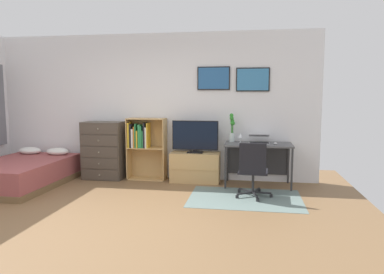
{
  "coord_description": "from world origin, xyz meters",
  "views": [
    {
      "loc": [
        1.83,
        -4.1,
        1.57
      ],
      "look_at": [
        0.91,
        1.5,
        0.9
      ],
      "focal_mm": 33.31,
      "sensor_mm": 36.0,
      "label": 1
    }
  ],
  "objects": [
    {
      "name": "office_chair",
      "position": [
        1.88,
        1.29,
        0.46
      ],
      "size": [
        0.57,
        0.58,
        0.86
      ],
      "rotation": [
        0.0,
        0.0,
        -0.07
      ],
      "color": "#232326",
      "rests_on": "ground_plane"
    },
    {
      "name": "laptop",
      "position": [
        1.99,
        2.16,
        0.8
      ],
      "size": [
        0.36,
        0.39,
        0.16
      ],
      "rotation": [
        0.0,
        0.0,
        0.03
      ],
      "color": "#B7B7BC",
      "rests_on": "desk"
    },
    {
      "name": "desk",
      "position": [
        1.97,
        2.14,
        0.61
      ],
      "size": [
        1.14,
        0.62,
        0.74
      ],
      "color": "#4C4C4F",
      "rests_on": "ground_plane"
    },
    {
      "name": "area_rug",
      "position": [
        1.77,
        1.25,
        0.0
      ],
      "size": [
        1.7,
        1.2,
        0.01
      ],
      "primitive_type": "cube",
      "color": "slate",
      "rests_on": "ground_plane"
    },
    {
      "name": "television",
      "position": [
        0.86,
        2.15,
        0.82
      ],
      "size": [
        0.83,
        0.16,
        0.58
      ],
      "color": "black",
      "rests_on": "tv_stand"
    },
    {
      "name": "dresser",
      "position": [
        -0.88,
        2.15,
        0.54
      ],
      "size": [
        0.75,
        0.46,
        1.07
      ],
      "color": "#4C4238",
      "rests_on": "ground_plane"
    },
    {
      "name": "bookshelf",
      "position": [
        -0.12,
        2.22,
        0.68
      ],
      "size": [
        0.71,
        0.3,
        1.14
      ],
      "color": "tan",
      "rests_on": "ground_plane"
    },
    {
      "name": "bed",
      "position": [
        -2.08,
        1.41,
        0.23
      ],
      "size": [
        1.35,
        1.94,
        0.57
      ],
      "rotation": [
        0.0,
        0.0,
        -0.01
      ],
      "color": "brown",
      "rests_on": "ground_plane"
    },
    {
      "name": "wall_back_with_posters",
      "position": [
        0.02,
        2.43,
        1.36
      ],
      "size": [
        6.12,
        0.09,
        2.7
      ],
      "color": "white",
      "rests_on": "ground_plane"
    },
    {
      "name": "tv_stand",
      "position": [
        0.86,
        2.17,
        0.27
      ],
      "size": [
        0.88,
        0.41,
        0.53
      ],
      "color": "tan",
      "rests_on": "ground_plane"
    },
    {
      "name": "computer_mouse",
      "position": [
        2.26,
        2.01,
        0.76
      ],
      "size": [
        0.06,
        0.1,
        0.03
      ],
      "primitive_type": "ellipsoid",
      "color": "silver",
      "rests_on": "desk"
    },
    {
      "name": "wine_glass",
      "position": [
        1.67,
        1.99,
        0.87
      ],
      "size": [
        0.07,
        0.07,
        0.18
      ],
      "color": "silver",
      "rests_on": "desk"
    },
    {
      "name": "bamboo_vase",
      "position": [
        1.51,
        2.23,
        0.99
      ],
      "size": [
        0.1,
        0.11,
        0.51
      ],
      "color": "silver",
      "rests_on": "desk"
    },
    {
      "name": "ground_plane",
      "position": [
        0.0,
        0.0,
        0.0
      ],
      "size": [
        7.2,
        7.2,
        0.0
      ],
      "primitive_type": "plane",
      "color": "brown"
    }
  ]
}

